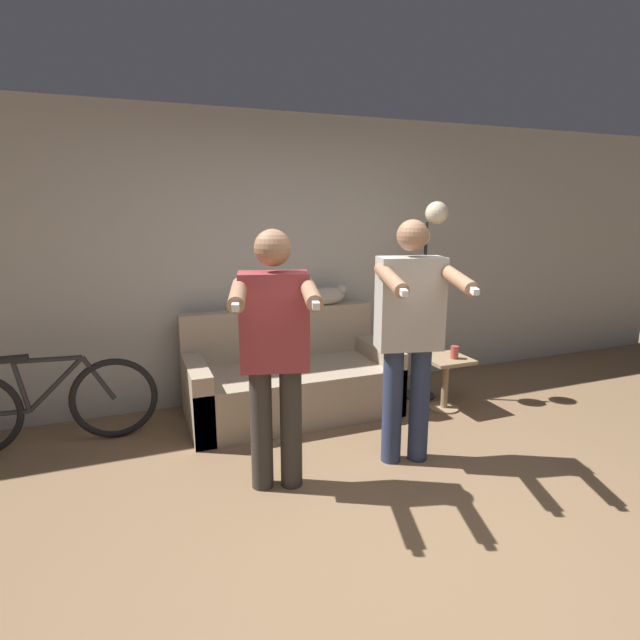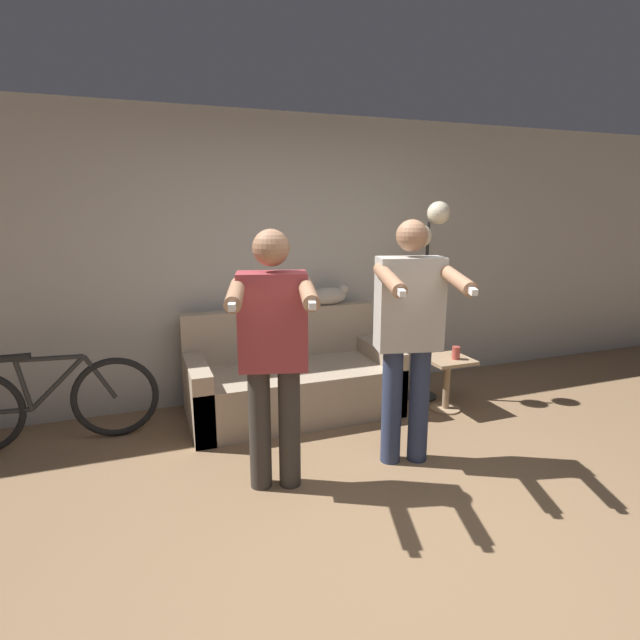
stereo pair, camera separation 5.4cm
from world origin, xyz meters
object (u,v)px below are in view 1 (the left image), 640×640
object	(u,v)px
floor_lamp	(426,247)
side_table	(446,373)
person_left	(275,345)
person_right	(410,328)
bicycle	(46,405)
cup	(454,352)
cat	(327,296)
couch	(291,382)

from	to	relation	value
floor_lamp	side_table	distance (m)	1.14
person_left	floor_lamp	distance (m)	2.08
person_right	floor_lamp	distance (m)	1.38
side_table	bicycle	distance (m)	3.24
floor_lamp	side_table	xyz separation A→B (m)	(0.04, -0.34, -1.09)
cup	cat	bearing A→B (deg)	137.80
person_left	bicycle	xyz separation A→B (m)	(-1.44, 1.15, -0.61)
couch	floor_lamp	bearing A→B (deg)	-4.17
cup	bicycle	distance (m)	3.30
side_table	cup	xyz separation A→B (m)	(0.04, -0.05, 0.20)
cup	bicycle	world-z (taller)	bicycle
cat	cup	bearing A→B (deg)	-42.20
side_table	cup	bearing A→B (deg)	-48.28
couch	cat	size ratio (longest dim) A/B	3.51
cat	floor_lamp	distance (m)	1.01
couch	person_right	xyz separation A→B (m)	(0.49, -1.13, 0.70)
person_left	cup	xyz separation A→B (m)	(1.81, 0.65, -0.41)
couch	cat	xyz separation A→B (m)	(0.47, 0.31, 0.69)
person_left	side_table	world-z (taller)	person_left
floor_lamp	bicycle	size ratio (longest dim) A/B	1.16
cup	bicycle	size ratio (longest dim) A/B	0.07
floor_lamp	cup	xyz separation A→B (m)	(0.08, -0.39, -0.89)
cat	floor_lamp	size ratio (longest dim) A/B	0.28
side_table	bicycle	xyz separation A→B (m)	(-3.21, 0.45, 0.00)
cat	person_left	bearing A→B (deg)	-122.74
person_left	cup	bearing A→B (deg)	34.40
person_right	cup	world-z (taller)	person_right
bicycle	side_table	bearing A→B (deg)	-8.05
cup	side_table	bearing A→B (deg)	131.72
person_left	floor_lamp	bearing A→B (deg)	45.71
couch	person_right	world-z (taller)	person_right
cat	side_table	distance (m)	1.29
couch	person_left	distance (m)	1.40
floor_lamp	bicycle	distance (m)	3.36
person_right	side_table	bearing A→B (deg)	54.18
person_left	bicycle	world-z (taller)	person_left
floor_lamp	side_table	world-z (taller)	floor_lamp
person_right	cup	size ratio (longest dim) A/B	15.23
couch	side_table	world-z (taller)	couch
floor_lamp	cup	distance (m)	0.98
person_right	cup	xyz separation A→B (m)	(0.86, 0.65, -0.44)
bicycle	person_right	bearing A→B (deg)	-25.76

